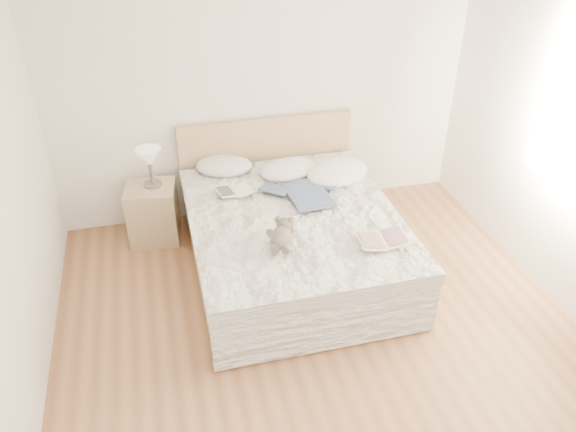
# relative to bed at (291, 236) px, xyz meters

# --- Properties ---
(floor) EXTENTS (4.00, 4.50, 0.00)m
(floor) POSITION_rel_bed_xyz_m (0.00, -1.19, -0.31)
(floor) COLOR brown
(floor) RESTS_ON ground
(wall_back) EXTENTS (4.00, 0.02, 2.70)m
(wall_back) POSITION_rel_bed_xyz_m (0.00, 1.06, 1.04)
(wall_back) COLOR white
(wall_back) RESTS_ON ground
(bed) EXTENTS (1.72, 2.14, 1.00)m
(bed) POSITION_rel_bed_xyz_m (0.00, 0.00, 0.00)
(bed) COLOR tan
(bed) RESTS_ON floor
(nightstand) EXTENTS (0.50, 0.46, 0.56)m
(nightstand) POSITION_rel_bed_xyz_m (-1.16, 0.73, -0.03)
(nightstand) COLOR tan
(nightstand) RESTS_ON floor
(table_lamp) EXTENTS (0.30, 0.30, 0.37)m
(table_lamp) POSITION_rel_bed_xyz_m (-1.12, 0.76, 0.52)
(table_lamp) COLOR #524D47
(table_lamp) RESTS_ON nightstand
(pillow_left) EXTENTS (0.61, 0.50, 0.16)m
(pillow_left) POSITION_rel_bed_xyz_m (-0.44, 0.83, 0.33)
(pillow_left) COLOR white
(pillow_left) RESTS_ON bed
(pillow_middle) EXTENTS (0.62, 0.51, 0.16)m
(pillow_middle) POSITION_rel_bed_xyz_m (0.13, 0.60, 0.33)
(pillow_middle) COLOR white
(pillow_middle) RESTS_ON bed
(pillow_right) EXTENTS (0.74, 0.62, 0.19)m
(pillow_right) POSITION_rel_bed_xyz_m (0.55, 0.43, 0.33)
(pillow_right) COLOR white
(pillow_right) RESTS_ON bed
(blouse) EXTENTS (0.57, 0.60, 0.02)m
(blouse) POSITION_rel_bed_xyz_m (0.19, 0.13, 0.32)
(blouse) COLOR navy
(blouse) RESTS_ON bed
(photo_book) EXTENTS (0.35, 0.28, 0.02)m
(photo_book) POSITION_rel_bed_xyz_m (-0.43, 0.35, 0.32)
(photo_book) COLOR white
(photo_book) RESTS_ON bed
(childrens_book) EXTENTS (0.41, 0.29, 0.03)m
(childrens_book) POSITION_rel_bed_xyz_m (0.55, -0.66, 0.32)
(childrens_book) COLOR beige
(childrens_book) RESTS_ON bed
(teddy_bear) EXTENTS (0.30, 0.36, 0.16)m
(teddy_bear) POSITION_rel_bed_xyz_m (-0.22, -0.55, 0.34)
(teddy_bear) COLOR #62564A
(teddy_bear) RESTS_ON bed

